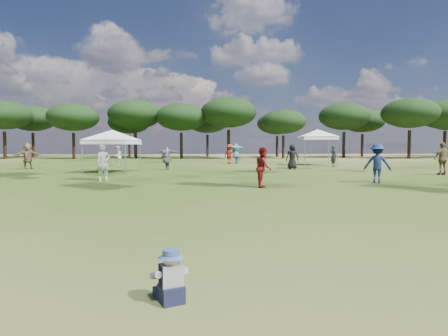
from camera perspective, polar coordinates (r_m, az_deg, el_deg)
The scene contains 5 objects.
tree_line at distance 49.65m, azimuth -0.60°, elevation 7.83°, with size 108.78×17.63×7.77m.
tent_left at distance 23.23m, azimuth -16.68°, elevation 5.26°, with size 5.38×5.38×2.83m.
tent_right at distance 31.67m, azimuth 14.05°, elevation 5.50°, with size 5.57×5.57×3.23m.
toddler at distance 4.00m, azimuth -8.17°, elevation -16.28°, with size 0.41×0.45×0.55m.
festival_crowd at distance 25.13m, azimuth -5.76°, elevation 1.71°, with size 28.44×21.00×1.86m.
Camera 1 is at (-0.31, -2.02, 1.59)m, focal length 30.00 mm.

